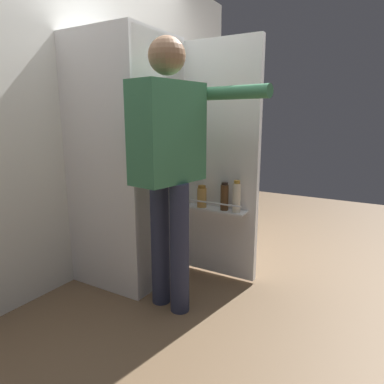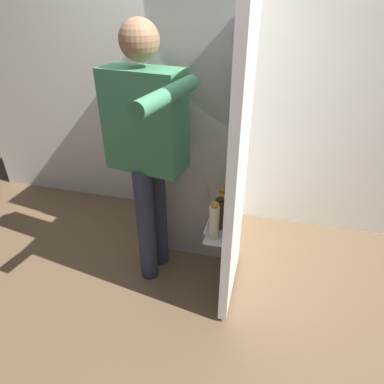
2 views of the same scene
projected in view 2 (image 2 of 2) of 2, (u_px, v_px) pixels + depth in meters
ground_plane at (185, 275)px, 2.43m from camera, size 6.91×6.91×0.00m
kitchen_wall at (215, 68)px, 2.55m from camera, size 4.40×0.10×2.54m
refrigerator at (206, 135)px, 2.40m from camera, size 0.66×1.21×1.76m
person at (148, 141)px, 1.99m from camera, size 0.56×0.82×1.66m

